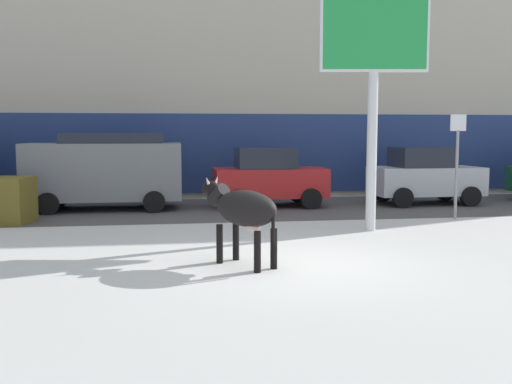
% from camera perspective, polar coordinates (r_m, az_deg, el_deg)
% --- Properties ---
extents(ground_plane, '(120.00, 120.00, 0.00)m').
position_cam_1_polar(ground_plane, '(10.63, 4.13, -6.92)').
color(ground_plane, silver).
extents(road_strip, '(60.00, 5.60, 0.01)m').
position_cam_1_polar(road_strip, '(18.15, -1.23, -1.60)').
color(road_strip, '#514F4C').
rests_on(road_strip, ground).
extents(building_facade, '(44.00, 6.10, 13.00)m').
position_cam_1_polar(building_facade, '(24.34, -3.15, 15.58)').
color(building_facade, '#BCB29E').
rests_on(building_facade, ground).
extents(cow_black, '(1.43, 1.79, 1.54)m').
position_cam_1_polar(cow_black, '(10.29, -1.24, -1.72)').
color(cow_black, black).
rests_on(cow_black, ground).
extents(billboard, '(2.52, 0.59, 5.56)m').
position_cam_1_polar(billboard, '(14.31, 11.38, 13.62)').
color(billboard, silver).
rests_on(billboard, ground).
extents(car_grey_van, '(4.62, 2.16, 2.32)m').
position_cam_1_polar(car_grey_van, '(18.38, -14.45, 2.19)').
color(car_grey_van, slate).
rests_on(car_grey_van, ground).
extents(car_red_hatchback, '(3.52, 1.95, 1.86)m').
position_cam_1_polar(car_red_hatchback, '(18.55, 1.23, 1.42)').
color(car_red_hatchback, red).
rests_on(car_red_hatchback, ground).
extents(car_silver_hatchback, '(3.52, 1.95, 1.86)m').
position_cam_1_polar(car_silver_hatchback, '(19.99, 16.04, 1.51)').
color(car_silver_hatchback, '#B7BABF').
rests_on(car_silver_hatchback, ground).
extents(pedestrian_near_billboard, '(0.36, 0.24, 1.73)m').
position_cam_1_polar(pedestrian_near_billboard, '(23.15, 14.96, 1.98)').
color(pedestrian_near_billboard, '#282833').
rests_on(pedestrian_near_billboard, ground).
extents(street_sign, '(0.44, 0.08, 2.82)m').
position_cam_1_polar(street_sign, '(16.70, 18.93, 3.18)').
color(street_sign, gray).
rests_on(street_sign, ground).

